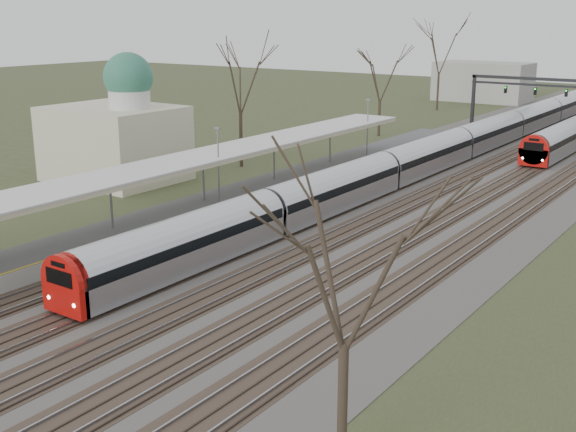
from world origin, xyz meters
name	(u,v)px	position (x,y,z in m)	size (l,w,h in m)	color
track_bed	(456,176)	(0.26, 55.00, 0.06)	(24.00, 160.00, 0.22)	#474442
platform	(237,198)	(-9.05, 37.50, 0.50)	(3.50, 69.00, 1.00)	#9E9B93
canopy	(192,160)	(-9.05, 32.99, 3.93)	(4.10, 50.00, 3.11)	slate
dome_building	(117,135)	(-21.71, 38.00, 3.72)	(10.00, 8.00, 10.30)	beige
signal_gantry	(561,89)	(0.29, 84.99, 4.91)	(21.00, 0.59, 6.08)	black
tree_west_far	(240,75)	(-17.00, 48.00, 8.02)	(5.50, 5.50, 11.33)	#2D231C
tree_east_near	(346,259)	(13.00, 15.00, 6.55)	(4.50, 4.50, 9.27)	#2D231C
train_near	(459,144)	(-2.50, 62.08, 1.48)	(2.62, 90.21, 3.05)	#B8BBC4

